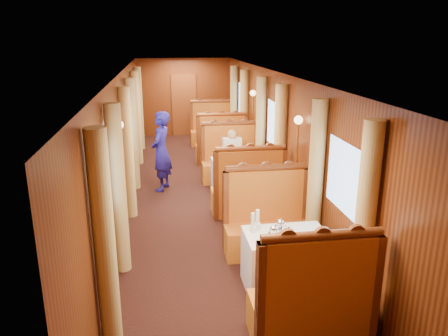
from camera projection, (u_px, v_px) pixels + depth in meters
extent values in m
cube|color=brown|center=(184.00, 105.00, 14.32)|extent=(0.80, 0.04, 2.00)
cube|color=white|center=(286.00, 261.00, 5.63)|extent=(1.05, 0.72, 0.75)
cube|color=#AC3D13|center=(309.00, 316.00, 4.77)|extent=(1.30, 0.55, 0.45)
cube|color=#AC3D13|center=(320.00, 275.00, 4.39)|extent=(1.30, 0.12, 0.80)
cylinder|color=brown|center=(323.00, 235.00, 4.26)|extent=(1.23, 0.10, 0.10)
cube|color=#AC3D13|center=(268.00, 239.00, 6.57)|extent=(1.30, 0.55, 0.45)
cube|color=#AC3D13|center=(265.00, 195.00, 6.60)|extent=(1.30, 0.12, 0.80)
cylinder|color=brown|center=(266.00, 168.00, 6.47)|extent=(1.23, 0.10, 0.10)
cube|color=white|center=(238.00, 178.00, 8.95)|extent=(1.05, 0.72, 0.75)
cube|color=#AC3D13|center=(247.00, 201.00, 8.09)|extent=(1.30, 0.55, 0.45)
cube|color=#AC3D13|center=(250.00, 173.00, 7.71)|extent=(1.30, 0.12, 0.80)
cylinder|color=brown|center=(250.00, 148.00, 7.58)|extent=(1.23, 0.10, 0.10)
cube|color=#AC3D13|center=(231.00, 171.00, 9.89)|extent=(1.30, 0.55, 0.45)
cube|color=#AC3D13|center=(229.00, 142.00, 9.91)|extent=(1.30, 0.12, 0.80)
cylinder|color=brown|center=(230.00, 123.00, 9.79)|extent=(1.23, 0.10, 0.10)
cube|color=white|center=(216.00, 140.00, 12.26)|extent=(1.05, 0.72, 0.75)
cube|color=#AC3D13|center=(221.00, 153.00, 11.41)|extent=(1.30, 0.55, 0.45)
cube|color=#AC3D13|center=(222.00, 132.00, 11.02)|extent=(1.30, 0.12, 0.80)
cylinder|color=brown|center=(222.00, 114.00, 10.90)|extent=(1.23, 0.10, 0.10)
cube|color=#AC3D13|center=(212.00, 137.00, 13.21)|extent=(1.30, 0.55, 0.45)
cube|color=#AC3D13|center=(211.00, 116.00, 13.23)|extent=(1.30, 0.12, 0.80)
cylinder|color=brown|center=(211.00, 101.00, 13.10)|extent=(1.23, 0.10, 0.10)
cube|color=silver|center=(282.00, 235.00, 5.48)|extent=(0.41, 0.36, 0.01)
cylinder|color=white|center=(311.00, 237.00, 5.45)|extent=(0.24, 0.24, 0.01)
cylinder|color=white|center=(253.00, 229.00, 5.58)|extent=(0.08, 0.08, 0.08)
cylinder|color=white|center=(253.00, 220.00, 5.54)|extent=(0.05, 0.05, 0.18)
cylinder|color=white|center=(257.00, 226.00, 5.67)|extent=(0.08, 0.08, 0.08)
cylinder|color=white|center=(258.00, 216.00, 5.64)|extent=(0.05, 0.05, 0.18)
cylinder|color=silver|center=(237.00, 157.00, 8.81)|extent=(0.06, 0.06, 0.14)
cylinder|color=silver|center=(217.00, 124.00, 12.11)|extent=(0.06, 0.06, 0.14)
cylinder|color=tan|center=(104.00, 243.00, 4.37)|extent=(0.22, 0.22, 2.35)
cylinder|color=tan|center=(118.00, 191.00, 5.85)|extent=(0.22, 0.22, 2.35)
cylinder|color=tan|center=(365.00, 226.00, 4.75)|extent=(0.22, 0.22, 2.35)
cylinder|color=tan|center=(315.00, 181.00, 6.23)|extent=(0.22, 0.22, 2.35)
cylinder|color=tan|center=(127.00, 154.00, 7.68)|extent=(0.22, 0.22, 2.35)
cylinder|color=tan|center=(132.00, 135.00, 9.16)|extent=(0.22, 0.22, 2.35)
cylinder|color=tan|center=(280.00, 148.00, 8.06)|extent=(0.22, 0.22, 2.35)
cylinder|color=tan|center=(261.00, 131.00, 9.54)|extent=(0.22, 0.22, 2.35)
cylinder|color=tan|center=(137.00, 118.00, 11.00)|extent=(0.22, 0.22, 2.35)
cylinder|color=tan|center=(139.00, 109.00, 12.48)|extent=(0.22, 0.22, 2.35)
cylinder|color=tan|center=(244.00, 116.00, 11.38)|extent=(0.22, 0.22, 2.35)
cylinder|color=tan|center=(234.00, 107.00, 12.86)|extent=(0.22, 0.22, 2.35)
cylinder|color=#BF8C3F|center=(123.00, 185.00, 6.83)|extent=(0.04, 0.04, 1.85)
sphere|color=#FFD18C|center=(119.00, 125.00, 6.56)|extent=(0.14, 0.14, 0.14)
cylinder|color=#BF8C3F|center=(296.00, 177.00, 7.22)|extent=(0.04, 0.04, 1.85)
sphere|color=#FFD18C|center=(298.00, 120.00, 6.94)|extent=(0.14, 0.14, 0.14)
cylinder|color=#BF8C3F|center=(134.00, 136.00, 10.15)|extent=(0.04, 0.04, 1.85)
sphere|color=#FFD18C|center=(132.00, 95.00, 9.87)|extent=(0.14, 0.14, 0.14)
cylinder|color=#BF8C3F|center=(252.00, 133.00, 10.54)|extent=(0.04, 0.04, 1.85)
sphere|color=#FFD18C|center=(253.00, 93.00, 10.26)|extent=(0.14, 0.14, 0.14)
imported|color=navy|center=(161.00, 151.00, 9.15)|extent=(0.58, 0.71, 1.69)
cube|color=beige|center=(232.00, 150.00, 9.61)|extent=(0.40, 0.24, 0.55)
sphere|color=tan|center=(232.00, 134.00, 9.51)|extent=(0.20, 0.20, 0.20)
cube|color=beige|center=(233.00, 162.00, 9.52)|extent=(0.36, 0.30, 0.14)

